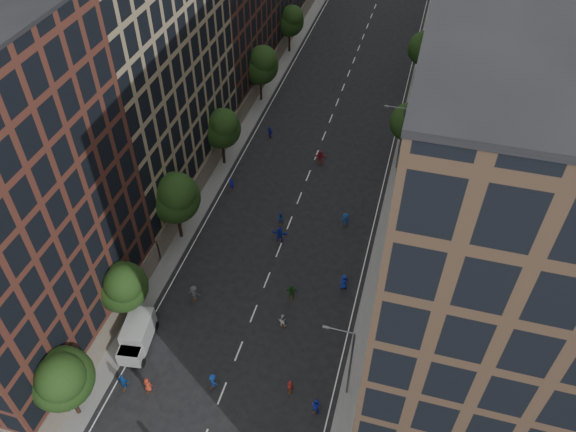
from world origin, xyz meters
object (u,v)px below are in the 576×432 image
object	(u,v)px
streetlamp_near	(348,360)
skater_2	(316,406)
streetlamp_far	(400,135)
cargo_van	(137,336)

from	to	relation	value
streetlamp_near	skater_2	size ratio (longest dim) A/B	5.23
streetlamp_far	streetlamp_near	bearing A→B (deg)	-90.00
streetlamp_near	skater_2	bearing A→B (deg)	-130.26
streetlamp_near	streetlamp_far	size ratio (longest dim) A/B	1.00
cargo_van	streetlamp_far	bearing A→B (deg)	51.17
streetlamp_near	streetlamp_far	xyz separation A→B (m)	(0.00, 33.00, 0.00)
streetlamp_far	skater_2	size ratio (longest dim) A/B	5.23
streetlamp_near	streetlamp_far	distance (m)	33.00
streetlamp_near	streetlamp_far	world-z (taller)	same
streetlamp_near	cargo_van	bearing A→B (deg)	-179.05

